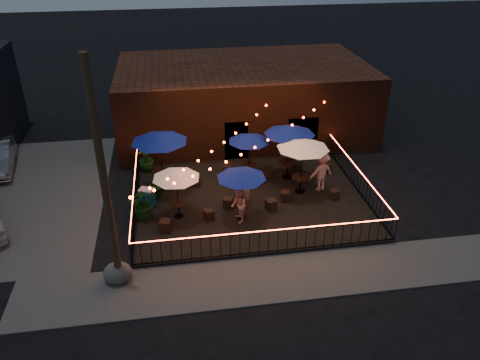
# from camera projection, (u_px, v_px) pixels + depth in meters

# --- Properties ---
(ground) EXTENTS (110.00, 110.00, 0.00)m
(ground) POSITION_uv_depth(u_px,v_px,m) (258.00, 226.00, 19.31)
(ground) COLOR black
(ground) RESTS_ON ground
(patio) EXTENTS (10.00, 8.00, 0.15)m
(patio) POSITION_uv_depth(u_px,v_px,m) (250.00, 200.00, 21.00)
(patio) COLOR black
(patio) RESTS_ON ground
(sidewalk) EXTENTS (18.00, 2.50, 0.05)m
(sidewalk) POSITION_uv_depth(u_px,v_px,m) (275.00, 278.00, 16.49)
(sidewalk) COLOR #474542
(sidewalk) RESTS_ON ground
(brick_building) EXTENTS (14.00, 8.00, 4.00)m
(brick_building) POSITION_uv_depth(u_px,v_px,m) (243.00, 99.00, 27.09)
(brick_building) COLOR #3D1D10
(brick_building) RESTS_ON ground
(utility_pole) EXTENTS (0.26, 0.26, 8.00)m
(utility_pole) POSITION_uv_depth(u_px,v_px,m) (104.00, 182.00, 14.38)
(utility_pole) COLOR #3A2418
(utility_pole) RESTS_ON ground
(fence_front) EXTENTS (10.00, 0.04, 1.04)m
(fence_front) POSITION_uv_depth(u_px,v_px,m) (269.00, 242.00, 17.26)
(fence_front) COLOR black
(fence_front) RESTS_ON patio
(fence_left) EXTENTS (0.04, 8.00, 1.04)m
(fence_left) POSITION_uv_depth(u_px,v_px,m) (135.00, 197.00, 20.03)
(fence_left) COLOR black
(fence_left) RESTS_ON patio
(fence_right) EXTENTS (0.04, 8.00, 1.04)m
(fence_right) POSITION_uv_depth(u_px,v_px,m) (357.00, 180.00, 21.39)
(fence_right) COLOR black
(fence_right) RESTS_ON patio
(festoon_lights) EXTENTS (10.02, 8.72, 1.32)m
(festoon_lights) POSITION_uv_depth(u_px,v_px,m) (228.00, 155.00, 19.41)
(festoon_lights) COLOR red
(festoon_lights) RESTS_ON ground
(cafe_table_0) EXTENTS (2.41, 2.41, 2.16)m
(cafe_table_0) POSITION_uv_depth(u_px,v_px,m) (176.00, 175.00, 18.72)
(cafe_table_0) COLOR black
(cafe_table_0) RESTS_ON patio
(cafe_table_1) EXTENTS (3.15, 3.15, 2.78)m
(cafe_table_1) POSITION_uv_depth(u_px,v_px,m) (159.00, 138.00, 20.48)
(cafe_table_1) COLOR black
(cafe_table_1) RESTS_ON patio
(cafe_table_2) EXTENTS (2.67, 2.67, 2.23)m
(cafe_table_2) POSITION_uv_depth(u_px,v_px,m) (241.00, 175.00, 18.61)
(cafe_table_2) COLOR black
(cafe_table_2) RESTS_ON patio
(cafe_table_3) EXTENTS (2.41, 2.41, 2.20)m
(cafe_table_3) POSITION_uv_depth(u_px,v_px,m) (249.00, 139.00, 21.73)
(cafe_table_3) COLOR black
(cafe_table_3) RESTS_ON patio
(cafe_table_4) EXTENTS (3.02, 3.02, 2.57)m
(cafe_table_4) POSITION_uv_depth(u_px,v_px,m) (303.00, 145.00, 20.31)
(cafe_table_4) COLOR black
(cafe_table_4) RESTS_ON patio
(cafe_table_5) EXTENTS (3.00, 3.00, 2.64)m
(cafe_table_5) POSITION_uv_depth(u_px,v_px,m) (290.00, 131.00, 21.50)
(cafe_table_5) COLOR black
(cafe_table_5) RESTS_ON patio
(bistro_chair_0) EXTENTS (0.53, 0.53, 0.51)m
(bistro_chair_0) POSITION_uv_depth(u_px,v_px,m) (166.00, 226.00, 18.61)
(bistro_chair_0) COLOR black
(bistro_chair_0) RESTS_ON patio
(bistro_chair_1) EXTENTS (0.45, 0.45, 0.43)m
(bistro_chair_1) POSITION_uv_depth(u_px,v_px,m) (209.00, 215.00, 19.40)
(bistro_chair_1) COLOR black
(bistro_chair_1) RESTS_ON patio
(bistro_chair_2) EXTENTS (0.49, 0.49, 0.47)m
(bistro_chair_2) POSITION_uv_depth(u_px,v_px,m) (168.00, 182.00, 21.74)
(bistro_chair_2) COLOR black
(bistro_chair_2) RESTS_ON patio
(bistro_chair_3) EXTENTS (0.42, 0.42, 0.46)m
(bistro_chair_3) POSITION_uv_depth(u_px,v_px,m) (196.00, 181.00, 21.85)
(bistro_chair_3) COLOR black
(bistro_chair_3) RESTS_ON patio
(bistro_chair_4) EXTENTS (0.49, 0.49, 0.45)m
(bistro_chair_4) POSITION_uv_depth(u_px,v_px,m) (228.00, 203.00, 20.19)
(bistro_chair_4) COLOR black
(bistro_chair_4) RESTS_ON patio
(bistro_chair_5) EXTENTS (0.49, 0.49, 0.48)m
(bistro_chair_5) POSITION_uv_depth(u_px,v_px,m) (271.00, 205.00, 20.01)
(bistro_chair_5) COLOR black
(bistro_chair_5) RESTS_ON patio
(bistro_chair_6) EXTENTS (0.51, 0.51, 0.51)m
(bistro_chair_6) POSITION_uv_depth(u_px,v_px,m) (228.00, 170.00, 22.79)
(bistro_chair_6) COLOR black
(bistro_chair_6) RESTS_ON patio
(bistro_chair_7) EXTENTS (0.45, 0.45, 0.46)m
(bistro_chair_7) POSITION_uv_depth(u_px,v_px,m) (267.00, 172.00, 22.63)
(bistro_chair_7) COLOR black
(bistro_chair_7) RESTS_ON patio
(bistro_chair_8) EXTENTS (0.50, 0.50, 0.47)m
(bistro_chair_8) POSITION_uv_depth(u_px,v_px,m) (286.00, 196.00, 20.66)
(bistro_chair_8) COLOR black
(bistro_chair_8) RESTS_ON patio
(bistro_chair_9) EXTENTS (0.46, 0.46, 0.44)m
(bistro_chair_9) POSITION_uv_depth(u_px,v_px,m) (334.00, 195.00, 20.80)
(bistro_chair_9) COLOR black
(bistro_chair_9) RESTS_ON patio
(bistro_chair_10) EXTENTS (0.51, 0.51, 0.46)m
(bistro_chair_10) POSITION_uv_depth(u_px,v_px,m) (296.00, 168.00, 23.00)
(bistro_chair_10) COLOR black
(bistro_chair_10) RESTS_ON patio
(bistro_chair_11) EXTENTS (0.46, 0.46, 0.41)m
(bistro_chair_11) POSITION_uv_depth(u_px,v_px,m) (326.00, 168.00, 23.04)
(bistro_chair_11) COLOR black
(bistro_chair_11) RESTS_ON patio
(patron_a) EXTENTS (0.38, 0.57, 1.53)m
(patron_a) POSITION_uv_depth(u_px,v_px,m) (247.00, 186.00, 20.37)
(patron_a) COLOR tan
(patron_a) RESTS_ON patio
(patron_b) EXTENTS (0.60, 0.76, 1.53)m
(patron_b) POSITION_uv_depth(u_px,v_px,m) (239.00, 206.00, 18.98)
(patron_b) COLOR #D4AB90
(patron_b) RESTS_ON patio
(patron_c) EXTENTS (1.36, 1.02, 1.87)m
(patron_c) POSITION_uv_depth(u_px,v_px,m) (321.00, 171.00, 21.19)
(patron_c) COLOR beige
(patron_c) RESTS_ON patio
(potted_shrub_a) EXTENTS (1.27, 1.12, 1.34)m
(potted_shrub_a) POSITION_uv_depth(u_px,v_px,m) (144.00, 203.00, 19.33)
(potted_shrub_a) COLOR #194012
(potted_shrub_a) RESTS_ON patio
(potted_shrub_b) EXTENTS (0.92, 0.82, 1.41)m
(potted_shrub_b) POSITION_uv_depth(u_px,v_px,m) (157.00, 184.00, 20.63)
(potted_shrub_b) COLOR #164114
(potted_shrub_b) RESTS_ON patio
(potted_shrub_c) EXTENTS (0.83, 0.83, 1.32)m
(potted_shrub_c) POSITION_uv_depth(u_px,v_px,m) (146.00, 158.00, 22.97)
(potted_shrub_c) COLOR #103611
(potted_shrub_c) RESTS_ON patio
(cooler) EXTENTS (0.75, 0.66, 0.82)m
(cooler) POSITION_uv_depth(u_px,v_px,m) (147.00, 197.00, 20.22)
(cooler) COLOR #084BAF
(cooler) RESTS_ON patio
(boulder) EXTENTS (1.16, 1.08, 0.74)m
(boulder) POSITION_uv_depth(u_px,v_px,m) (118.00, 273.00, 16.20)
(boulder) COLOR #43433F
(boulder) RESTS_ON ground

